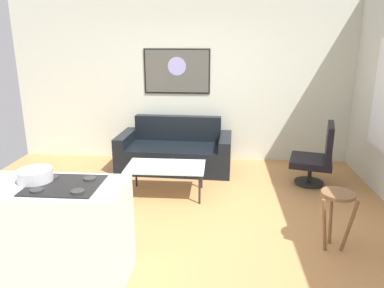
{
  "coord_description": "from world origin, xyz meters",
  "views": [
    {
      "loc": [
        0.38,
        -3.86,
        2.09
      ],
      "look_at": [
        0.01,
        0.9,
        0.7
      ],
      "focal_mm": 34.04,
      "sensor_mm": 36.0,
      "label": 1
    }
  ],
  "objects": [
    {
      "name": "couch",
      "position": [
        -0.34,
        1.84,
        0.27
      ],
      "size": [
        1.86,
        0.95,
        0.83
      ],
      "color": "black",
      "rests_on": "ground"
    },
    {
      "name": "mixing_bowl",
      "position": [
        -1.19,
        -1.06,
        0.96
      ],
      "size": [
        0.29,
        0.29,
        0.12
      ],
      "color": "silver",
      "rests_on": "kitchen_counter"
    },
    {
      "name": "back_wall",
      "position": [
        0.0,
        2.42,
        1.4
      ],
      "size": [
        6.4,
        0.05,
        2.8
      ],
      "primitive_type": "cube",
      "color": "beige",
      "rests_on": "ground"
    },
    {
      "name": "ground",
      "position": [
        0.0,
        0.0,
        -0.02
      ],
      "size": [
        6.4,
        6.4,
        0.04
      ],
      "primitive_type": "cube",
      "color": "#B77E49"
    },
    {
      "name": "coffee_table",
      "position": [
        -0.33,
        0.77,
        0.39
      ],
      "size": [
        1.06,
        0.62,
        0.42
      ],
      "color": "silver",
      "rests_on": "ground"
    },
    {
      "name": "wall_painting",
      "position": [
        -0.36,
        2.38,
        1.55
      ],
      "size": [
        1.13,
        0.03,
        0.76
      ],
      "color": "black"
    },
    {
      "name": "kitchen_counter",
      "position": [
        -1.19,
        -1.12,
        0.45
      ],
      "size": [
        1.57,
        0.62,
        0.93
      ],
      "color": "silver",
      "rests_on": "ground"
    },
    {
      "name": "armchair",
      "position": [
        1.82,
        1.29,
        0.43
      ],
      "size": [
        0.71,
        0.73,
        0.93
      ],
      "color": "black",
      "rests_on": "ground"
    },
    {
      "name": "bar_stool",
      "position": [
        1.57,
        -0.44,
        0.49
      ],
      "size": [
        0.38,
        0.37,
        0.62
      ],
      "color": "brown",
      "rests_on": "ground"
    }
  ]
}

